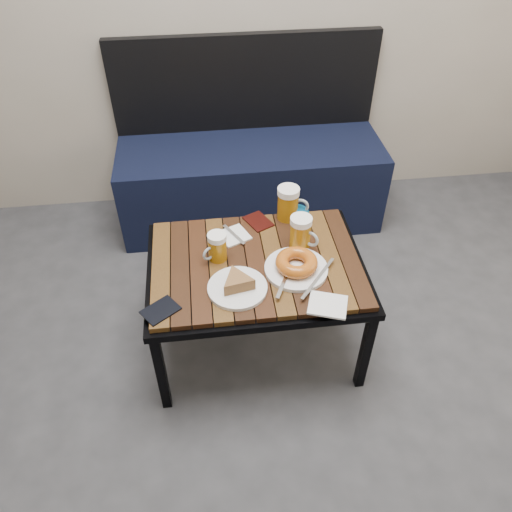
{
  "coord_description": "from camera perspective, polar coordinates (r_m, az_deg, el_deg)",
  "views": [
    {
      "loc": [
        -0.21,
        -0.58,
        1.76
      ],
      "look_at": [
        -0.03,
        0.83,
        0.5
      ],
      "focal_mm": 35.0,
      "sensor_mm": 36.0,
      "label": 1
    }
  ],
  "objects": [
    {
      "name": "bench",
      "position": [
        2.79,
        -0.65,
        9.4
      ],
      "size": [
        1.4,
        0.5,
        0.95
      ],
      "color": "black",
      "rests_on": "ground"
    },
    {
      "name": "knit_pouch",
      "position": [
        2.12,
        4.26,
        5.1
      ],
      "size": [
        0.15,
        0.11,
        0.06
      ],
      "primitive_type": "ellipsoid",
      "rotation": [
        0.0,
        0.0,
        -0.19
      ],
      "color": "navy",
      "rests_on": "cafe_table"
    },
    {
      "name": "plate_bagel",
      "position": [
        1.87,
        4.64,
        -1.06
      ],
      "size": [
        0.27,
        0.29,
        0.07
      ],
      "color": "white",
      "rests_on": "cafe_table"
    },
    {
      "name": "napkin_left",
      "position": [
        2.03,
        -2.54,
        2.36
      ],
      "size": [
        0.15,
        0.15,
        0.01
      ],
      "rotation": [
        0.0,
        0.0,
        0.41
      ],
      "color": "white",
      "rests_on": "cafe_table"
    },
    {
      "name": "beer_mug_left",
      "position": [
        1.9,
        -4.48,
        1.05
      ],
      "size": [
        0.11,
        0.1,
        0.12
      ],
      "rotation": [
        0.0,
        0.0,
        3.73
      ],
      "color": "#9E640C",
      "rests_on": "cafe_table"
    },
    {
      "name": "passport_navy",
      "position": [
        1.77,
        -10.86,
        -6.12
      ],
      "size": [
        0.15,
        0.14,
        0.01
      ],
      "primitive_type": "cube",
      "rotation": [
        0.0,
        0.0,
        -0.95
      ],
      "color": "black",
      "rests_on": "cafe_table"
    },
    {
      "name": "plate_pie",
      "position": [
        1.79,
        -2.15,
        -3.29
      ],
      "size": [
        0.22,
        0.22,
        0.06
      ],
      "color": "white",
      "rests_on": "cafe_table"
    },
    {
      "name": "beer_mug_right",
      "position": [
        1.95,
        5.17,
        2.73
      ],
      "size": [
        0.12,
        0.12,
        0.14
      ],
      "rotation": [
        0.0,
        0.0,
        -0.74
      ],
      "color": "#9E640C",
      "rests_on": "cafe_table"
    },
    {
      "name": "passport_burgundy",
      "position": [
        2.1,
        0.26,
        3.98
      ],
      "size": [
        0.13,
        0.15,
        0.01
      ],
      "primitive_type": "cube",
      "rotation": [
        0.0,
        0.0,
        0.46
      ],
      "color": "black",
      "rests_on": "cafe_table"
    },
    {
      "name": "cafe_table",
      "position": [
        1.95,
        -0.0,
        -1.58
      ],
      "size": [
        0.84,
        0.62,
        0.47
      ],
      "color": "black",
      "rests_on": "ground"
    },
    {
      "name": "napkin_right",
      "position": [
        1.77,
        8.2,
        -5.56
      ],
      "size": [
        0.16,
        0.15,
        0.01
      ],
      "rotation": [
        0.0,
        0.0,
        -0.34
      ],
      "color": "white",
      "rests_on": "cafe_table"
    },
    {
      "name": "beer_mug_centre",
      "position": [
        2.09,
        3.75,
        6.03
      ],
      "size": [
        0.14,
        0.1,
        0.15
      ],
      "rotation": [
        0.0,
        0.0,
        -0.18
      ],
      "color": "#9E640C",
      "rests_on": "cafe_table"
    }
  ]
}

